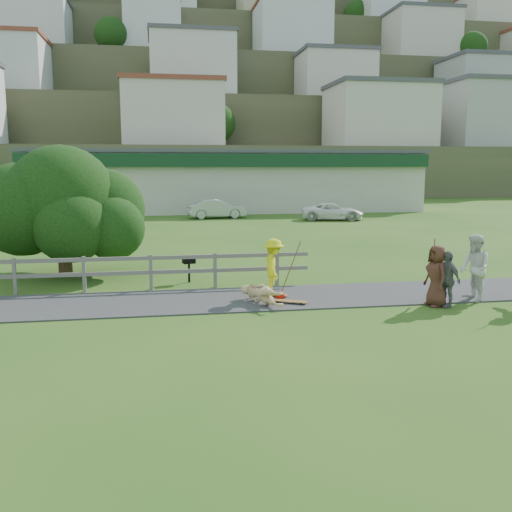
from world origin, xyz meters
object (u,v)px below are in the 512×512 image
object	(u,v)px
car_silver	(217,209)
car_white	(332,212)
skater_fallen	(261,294)
spectator_a	(475,268)
spectator_b	(447,279)
skater_rider	(274,270)
spectator_c	(436,276)
bbq	(189,270)
tree	(63,225)

from	to	relation	value
car_silver	car_white	xyz separation A→B (m)	(7.91, -2.83, -0.09)
car_white	skater_fallen	bearing A→B (deg)	168.92
spectator_a	car_white	distance (m)	24.31
spectator_a	car_white	size ratio (longest dim) A/B	0.44
spectator_a	spectator_b	world-z (taller)	spectator_a
car_silver	car_white	bearing A→B (deg)	-116.38
skater_rider	skater_fallen	distance (m)	1.05
skater_rider	spectator_c	xyz separation A→B (m)	(4.19, -1.69, 0.02)
car_silver	spectator_b	bearing A→B (deg)	-179.35
spectator_c	spectator_b	bearing A→B (deg)	58.11
spectator_b	car_white	xyz separation A→B (m)	(4.39, 24.54, -0.17)
spectator_a	spectator_c	xyz separation A→B (m)	(-1.33, -0.35, -0.11)
skater_fallen	spectator_b	size ratio (longest dim) A/B	1.07
spectator_c	car_white	xyz separation A→B (m)	(4.64, 24.42, -0.24)
skater_fallen	bbq	distance (m)	3.90
skater_rider	spectator_b	distance (m)	4.80
car_silver	skater_fallen	bearing A→B (deg)	170.25
bbq	skater_rider	bearing A→B (deg)	-63.91
spectator_b	tree	xyz separation A→B (m)	(-10.95, 6.34, 1.01)
spectator_c	car_silver	world-z (taller)	spectator_c
skater_rider	spectator_b	bearing A→B (deg)	-104.95
spectator_b	spectator_c	xyz separation A→B (m)	(-0.25, 0.12, 0.07)
spectator_c	spectator_a	bearing A→B (deg)	98.41
skater_rider	skater_fallen	xyz separation A→B (m)	(-0.49, -0.76, -0.52)
skater_fallen	spectator_a	xyz separation A→B (m)	(6.01, -0.58, 0.66)
skater_fallen	car_white	size ratio (longest dim) A/B	0.38
skater_rider	spectator_a	size ratio (longest dim) A/B	0.86
spectator_b	car_silver	distance (m)	27.60
spectator_b	tree	size ratio (longest dim) A/B	0.26
tree	bbq	size ratio (longest dim) A/B	7.16
tree	bbq	world-z (taller)	tree
car_silver	spectator_c	bearing A→B (deg)	-179.83
spectator_c	car_white	distance (m)	24.86
skater_rider	tree	size ratio (longest dim) A/B	0.27
bbq	car_white	bearing A→B (deg)	46.54
spectator_b	tree	distance (m)	12.69
car_white	tree	size ratio (longest dim) A/B	0.72
skater_rider	spectator_c	bearing A→B (deg)	-104.73
spectator_c	tree	distance (m)	12.41
spectator_b	bbq	bearing A→B (deg)	-140.01
spectator_a	car_white	world-z (taller)	spectator_a
car_silver	skater_rider	bearing A→B (deg)	171.26
skater_rider	spectator_b	size ratio (longest dim) A/B	1.07
spectator_b	spectator_c	size ratio (longest dim) A/B	0.91
tree	spectator_a	bearing A→B (deg)	-26.01
skater_fallen	skater_rider	bearing A→B (deg)	31.60
spectator_a	car_white	xyz separation A→B (m)	(3.31, 24.08, -0.36)
car_silver	bbq	distance (m)	23.10
skater_rider	skater_fallen	size ratio (longest dim) A/B	1.00
skater_rider	skater_fallen	world-z (taller)	skater_rider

